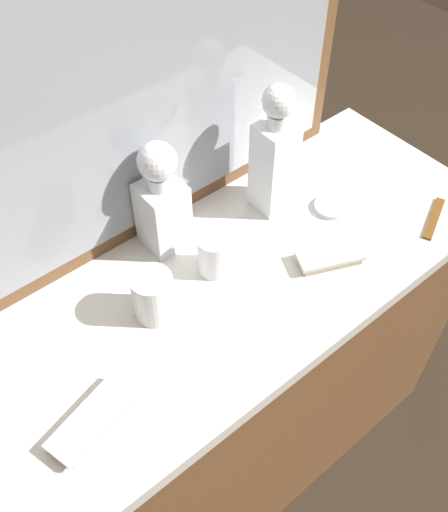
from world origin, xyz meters
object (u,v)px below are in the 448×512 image
(crystal_tumbler_left, at_px, (214,256))
(crystal_tumbler_center, at_px, (153,297))
(silver_brush_rear, at_px, (92,420))
(crystal_decanter_rear, at_px, (274,161))
(crystal_decanter_far_left, at_px, (162,206))
(tortoiseshell_comb, at_px, (434,218))
(silver_brush_center, at_px, (330,258))
(porcelain_dish, at_px, (331,207))

(crystal_tumbler_left, bearing_deg, crystal_tumbler_center, -175.67)
(silver_brush_rear, bearing_deg, crystal_decanter_rear, 18.88)
(crystal_decanter_far_left, height_order, crystal_decanter_rear, crystal_decanter_rear)
(crystal_tumbler_center, relative_size, tortoiseshell_comb, 0.77)
(crystal_decanter_rear, distance_m, crystal_tumbler_left, 0.25)
(silver_brush_center, bearing_deg, tortoiseshell_comb, -13.16)
(crystal_tumbler_center, height_order, silver_brush_center, crystal_tumbler_center)
(porcelain_dish, bearing_deg, crystal_decanter_far_left, 155.50)
(crystal_tumbler_center, bearing_deg, crystal_decanter_rear, 12.02)
(silver_brush_rear, distance_m, tortoiseshell_comb, 0.87)
(crystal_decanter_rear, xyz_separation_m, silver_brush_center, (-0.03, -0.21, -0.12))
(tortoiseshell_comb, bearing_deg, silver_brush_rear, 175.48)
(crystal_tumbler_center, xyz_separation_m, silver_brush_rear, (-0.22, -0.13, -0.04))
(crystal_tumbler_left, distance_m, silver_brush_rear, 0.41)
(crystal_decanter_far_left, relative_size, crystal_tumbler_center, 2.54)
(crystal_decanter_rear, height_order, porcelain_dish, crystal_decanter_rear)
(crystal_decanter_far_left, height_order, crystal_tumbler_left, crystal_decanter_far_left)
(crystal_decanter_far_left, bearing_deg, crystal_tumbler_left, -75.77)
(crystal_decanter_rear, distance_m, silver_brush_center, 0.24)
(crystal_tumbler_left, xyz_separation_m, silver_brush_rear, (-0.38, -0.14, -0.03))
(silver_brush_rear, relative_size, tortoiseshell_comb, 1.31)
(silver_brush_center, relative_size, tortoiseshell_comb, 1.13)
(crystal_tumbler_left, xyz_separation_m, silver_brush_center, (0.20, -0.14, -0.03))
(crystal_tumbler_center, distance_m, silver_brush_center, 0.39)
(silver_brush_center, relative_size, porcelain_dish, 1.92)
(crystal_tumbler_left, height_order, tortoiseshell_comb, crystal_tumbler_left)
(crystal_decanter_rear, bearing_deg, porcelain_dish, -46.66)
(crystal_tumbler_center, relative_size, silver_brush_rear, 0.59)
(crystal_tumbler_left, bearing_deg, porcelain_dish, -5.65)
(crystal_tumbler_left, bearing_deg, crystal_decanter_far_left, 104.23)
(crystal_decanter_far_left, xyz_separation_m, crystal_tumbler_left, (0.03, -0.13, -0.07))
(silver_brush_rear, xyz_separation_m, tortoiseshell_comb, (0.86, -0.07, -0.01))
(crystal_tumbler_left, relative_size, tortoiseshell_comb, 0.67)
(crystal_tumbler_center, xyz_separation_m, tortoiseshell_comb, (0.64, -0.19, -0.05))
(crystal_decanter_far_left, bearing_deg, silver_brush_rear, -142.55)
(crystal_decanter_rear, height_order, crystal_tumbler_left, crystal_decanter_rear)
(crystal_decanter_far_left, height_order, silver_brush_center, crystal_decanter_far_left)
(crystal_tumbler_center, distance_m, porcelain_dish, 0.49)
(tortoiseshell_comb, bearing_deg, crystal_tumbler_left, 156.64)
(porcelain_dish, bearing_deg, crystal_decanter_rear, 133.34)
(silver_brush_center, height_order, porcelain_dish, silver_brush_center)
(crystal_decanter_far_left, relative_size, porcelain_dish, 3.33)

